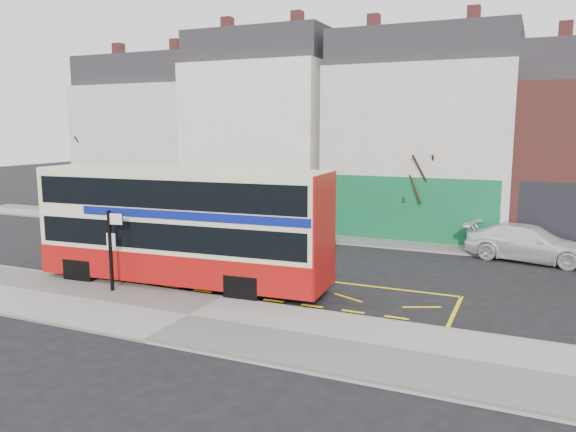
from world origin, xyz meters
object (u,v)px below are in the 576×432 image
at_px(bus_stop_post, 112,242).
at_px(car_white, 529,243).
at_px(car_silver, 139,214).
at_px(street_tree_left, 91,146).
at_px(car_grey, 281,225).
at_px(street_tree_right, 421,166).
at_px(double_decker_bus, 183,225).

distance_m(bus_stop_post, car_white, 16.63).
relative_size(car_silver, street_tree_left, 0.68).
bearing_deg(street_tree_left, car_grey, -10.55).
height_order(street_tree_left, street_tree_right, street_tree_left).
relative_size(car_grey, car_white, 0.89).
bearing_deg(bus_stop_post, street_tree_left, 126.95).
height_order(car_grey, street_tree_right, street_tree_right).
bearing_deg(car_silver, car_white, -92.33).
relative_size(car_white, street_tree_left, 0.81).
distance_m(bus_stop_post, street_tree_left, 18.77).
distance_m(car_silver, car_grey, 8.80).
distance_m(bus_stop_post, car_grey, 10.66).
bearing_deg(car_white, bus_stop_post, 141.21).
xyz_separation_m(bus_stop_post, street_tree_left, (-13.09, 13.21, 2.55)).
distance_m(double_decker_bus, car_silver, 12.71).
relative_size(car_silver, car_white, 0.84).
xyz_separation_m(double_decker_bus, street_tree_right, (6.03, 10.95, 1.55)).
xyz_separation_m(double_decker_bus, street_tree_left, (-14.64, 11.36, 2.17)).
height_order(bus_stop_post, car_grey, bus_stop_post).
relative_size(car_grey, street_tree_right, 0.84).
xyz_separation_m(bus_stop_post, car_white, (12.55, 10.86, -1.05)).
xyz_separation_m(car_grey, street_tree_left, (-14.41, 2.68, 3.59)).
xyz_separation_m(car_grey, street_tree_right, (6.27, 2.28, 2.97)).
height_order(car_silver, car_white, car_white).
bearing_deg(car_white, double_decker_bus, 139.65).
height_order(bus_stop_post, car_white, bus_stop_post).
height_order(car_grey, street_tree_left, street_tree_left).
bearing_deg(car_silver, bus_stop_post, -147.85).
distance_m(car_silver, street_tree_left, 7.13).
height_order(bus_stop_post, street_tree_left, street_tree_left).
relative_size(bus_stop_post, car_silver, 0.62).
bearing_deg(car_grey, street_tree_left, 95.39).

